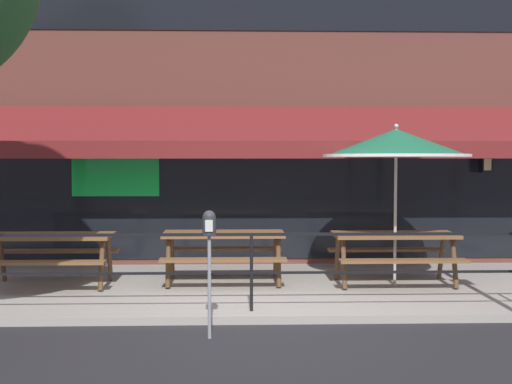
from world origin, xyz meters
TOP-DOWN VIEW (x-y plane):
  - ground_plane at (0.00, 0.00)m, footprint 120.00×120.00m
  - patio_deck at (0.00, 2.00)m, footprint 15.00×4.00m
  - restaurant_building at (0.00, 4.22)m, footprint 15.00×1.60m
  - patio_railing at (0.00, 0.30)m, footprint 13.84×0.04m
  - picnic_table_left at (-2.89, 2.01)m, footprint 1.80×1.42m
  - picnic_table_centre at (-0.36, 2.18)m, footprint 1.80×1.42m
  - picnic_table_right at (2.16, 2.00)m, footprint 1.80×1.42m
  - patio_umbrella_right at (2.16, 1.96)m, footprint 2.14×2.14m
  - parking_meter_far at (-0.49, -0.61)m, footprint 0.15×0.16m

SIDE VIEW (x-z plane):
  - ground_plane at x=0.00m, z-range 0.00..0.00m
  - patio_deck at x=0.00m, z-range 0.00..0.10m
  - picnic_table_left at x=-2.89m, z-range 0.33..1.08m
  - picnic_table_centre at x=-0.36m, z-range 0.33..1.08m
  - picnic_table_right at x=2.16m, z-range 0.33..1.08m
  - patio_railing at x=0.00m, z-range 0.32..1.28m
  - parking_meter_far at x=-0.49m, z-range 0.44..1.86m
  - patio_umbrella_right at x=2.16m, z-range 0.99..3.37m
  - restaurant_building at x=0.00m, z-range -0.02..6.92m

